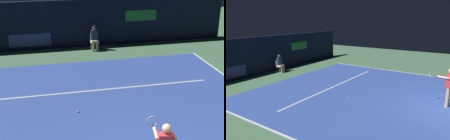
{
  "view_description": "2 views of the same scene",
  "coord_description": "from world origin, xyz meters",
  "views": [
    {
      "loc": [
        -2.47,
        -6.03,
        5.71
      ],
      "look_at": [
        0.21,
        5.8,
        0.94
      ],
      "focal_mm": 54.52,
      "sensor_mm": 36.0,
      "label": 1
    },
    {
      "loc": [
        -9.86,
        -0.7,
        3.82
      ],
      "look_at": [
        -0.21,
        5.76,
        1.04
      ],
      "focal_mm": 34.77,
      "sensor_mm": 36.0,
      "label": 2
    }
  ],
  "objects": [
    {
      "name": "back_wall",
      "position": [
        -0.0,
        12.14,
        1.3
      ],
      "size": [
        16.41,
        0.33,
        2.6
      ],
      "color": "black",
      "rests_on": "ground"
    },
    {
      "name": "ground_plane",
      "position": [
        0.0,
        4.25,
        0.0
      ],
      "size": [
        32.9,
        32.9,
        0.0
      ],
      "primitive_type": "plane",
      "color": "#4C7A56"
    },
    {
      "name": "court_surface",
      "position": [
        0.0,
        4.25,
        0.01
      ],
      "size": [
        11.0,
        10.49,
        0.01
      ],
      "primitive_type": "cube",
      "color": "#3856B2",
      "rests_on": "ground"
    },
    {
      "name": "line_service",
      "position": [
        0.0,
        6.08,
        0.01
      ],
      "size": [
        8.58,
        0.1,
        0.01
      ],
      "primitive_type": "cube",
      "color": "white",
      "rests_on": "court_surface"
    },
    {
      "name": "line_judge_on_chair",
      "position": [
        0.49,
        11.24,
        0.69
      ],
      "size": [
        0.46,
        0.55,
        1.32
      ],
      "color": "white",
      "rests_on": "ground"
    },
    {
      "name": "tennis_ball",
      "position": [
        -1.32,
        4.41,
        0.05
      ],
      "size": [
        0.07,
        0.07,
        0.07
      ],
      "primitive_type": "sphere",
      "color": "#CCE033",
      "rests_on": "court_surface"
    }
  ]
}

